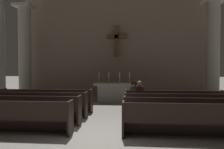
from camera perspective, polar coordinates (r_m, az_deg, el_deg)
The scene contains 19 objects.
ground_plane at distance 6.28m, azimuth -4.00°, elevation -15.42°, with size 80.00×80.00×0.00m, color gray.
pew_left_row_1 at distance 7.04m, azimuth -26.42°, elevation -9.69°, with size 3.94×0.50×0.95m.
pew_left_row_2 at distance 7.96m, azimuth -22.37°, elevation -8.33°, with size 3.94×0.50×0.95m.
pew_left_row_3 at distance 8.90m, azimuth -19.19°, elevation -7.23°, with size 3.94×0.50×0.95m.
pew_left_row_4 at distance 9.87m, azimuth -16.64°, elevation -6.32°, with size 3.94×0.50×0.95m.
pew_right_row_1 at distance 6.29m, azimuth 21.24°, elevation -11.01°, with size 3.94×0.50×0.95m.
pew_right_row_2 at distance 7.29m, azimuth 18.87°, elevation -9.21°, with size 3.94×0.50×0.95m.
pew_right_row_3 at distance 8.32m, azimuth 17.09°, elevation -7.84°, with size 3.94×0.50×0.95m.
pew_right_row_4 at distance 9.35m, azimuth 15.72°, elevation -6.77°, with size 3.94×0.50×0.95m.
column_left_third at distance 14.59m, azimuth -21.59°, elevation 5.21°, with size 1.13×1.13×5.69m.
column_right_third at distance 13.86m, azimuth 24.59°, elevation 5.36°, with size 1.13×1.13×5.69m.
altar at distance 12.24m, azimuth 0.55°, elevation -4.42°, with size 2.20×0.90×1.01m.
candlestick_outer_left at distance 12.28m, azimuth -3.40°, elevation -1.31°, with size 0.16×0.16×0.60m.
candlestick_inner_left at distance 12.22m, azimuth -0.85°, elevation -1.32°, with size 0.16×0.16×0.60m.
candlestick_inner_right at distance 12.17m, azimuth 1.96°, elevation -1.33°, with size 0.16×0.16×0.60m.
candlestick_outer_right at distance 12.15m, azimuth 4.55°, elevation -1.34°, with size 0.16×0.16×0.60m.
apse_with_cross at distance 14.55m, azimuth 1.27°, elevation 7.17°, with size 12.33×0.49×6.44m.
lectern at distance 11.02m, azimuth 6.12°, elevation -5.05°, with size 0.44×0.36×1.15m.
lone_worshipper at distance 9.20m, azimuth 7.11°, elevation -5.50°, with size 0.32×0.43×1.32m.
Camera 1 is at (0.94, -5.93, 1.86)m, focal length 35.38 mm.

